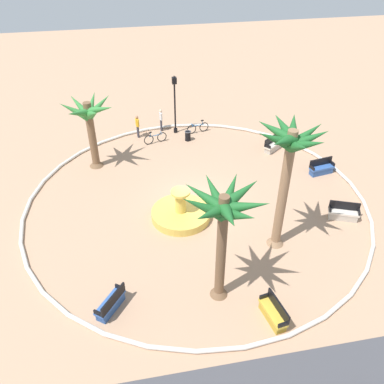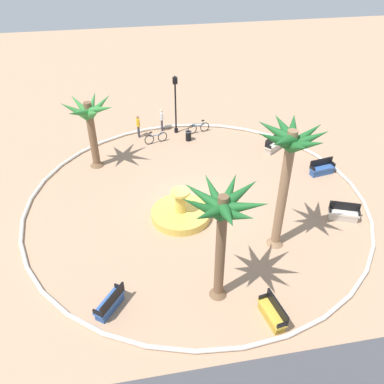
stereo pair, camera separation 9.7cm
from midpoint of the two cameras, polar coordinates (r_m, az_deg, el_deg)
name	(u,v)px [view 2 (the right image)]	position (r m, az deg, el deg)	size (l,w,h in m)	color
ground_plane	(197,202)	(23.25, 0.76, -1.39)	(80.00, 80.00, 0.00)	tan
plaza_curb	(197,200)	(23.19, 0.77, -1.19)	(19.33, 19.33, 0.20)	silver
fountain	(181,213)	(21.99, -1.47, -3.02)	(3.21, 3.21, 1.77)	gold
palm_tree_near_fountain	(90,118)	(25.60, -14.09, 10.07)	(3.44, 3.52, 4.65)	brown
palm_tree_by_curb	(222,216)	(15.27, 4.50, -3.37)	(3.38, 3.51, 5.64)	brown
palm_tree_mid_plaza	(289,156)	(18.01, 13.65, 4.99)	(3.24, 3.29, 6.63)	#8E6B4C
bench_east	(274,146)	(28.57, 11.53, 6.41)	(1.58, 1.36, 1.00)	beige
bench_west	(110,304)	(17.92, -11.33, -15.22)	(1.36, 1.58, 1.00)	#335BA8
bench_north	(272,314)	(17.61, 11.44, -16.52)	(0.77, 1.66, 1.00)	gold
bench_southeast	(322,169)	(26.75, 17.92, 3.09)	(1.66, 0.76, 1.00)	#335BA8
bench_southwest	(343,214)	(23.32, 20.68, -2.93)	(1.67, 1.06, 1.00)	beige
lamppost	(175,100)	(29.44, -2.26, 12.82)	(0.32, 0.32, 4.35)	black
trash_bin	(188,136)	(29.22, -0.42, 7.96)	(0.46, 0.46, 0.73)	black
bicycle_red_frame	(156,138)	(29.01, -5.02, 7.59)	(1.67, 0.59, 0.94)	black
bicycle_by_lamppost	(199,128)	(30.30, 1.02, 9.04)	(1.70, 0.50, 0.94)	black
person_cyclist_helmet	(138,125)	(29.68, -7.51, 9.33)	(0.25, 0.52, 1.68)	#33333D
person_cyclist_photo	(162,119)	(30.45, -4.21, 10.28)	(0.22, 0.53, 1.69)	#33333D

